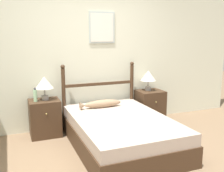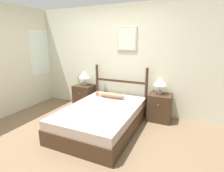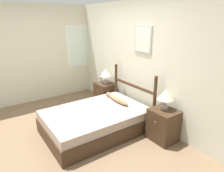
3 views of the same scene
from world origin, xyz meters
name	(u,v)px [view 3 (image 3 of 3)]	position (x,y,z in m)	size (l,w,h in m)	color
ground_plane	(64,135)	(0.00, 0.00, 0.00)	(16.00, 16.00, 0.00)	#7A6047
wall_back	(133,61)	(0.00, 1.73, 1.28)	(6.40, 0.08, 2.55)	beige
wall_left	(30,55)	(-2.13, 0.03, 1.28)	(0.08, 6.40, 2.55)	beige
bed	(96,121)	(0.23, 0.60, 0.22)	(1.35, 1.99, 0.45)	#3D2819
headboard	(133,92)	(0.23, 1.56, 0.63)	(1.36, 0.07, 1.16)	#3D2819
nightstand_left	(105,94)	(-0.75, 1.46, 0.30)	(0.49, 0.45, 0.60)	#3D2819
nightstand_right	(163,125)	(1.21, 1.46, 0.30)	(0.49, 0.45, 0.60)	#3D2819
table_lamp_left	(106,73)	(-0.73, 1.47, 0.87)	(0.29, 0.29, 0.38)	gray
table_lamp_right	(166,95)	(1.18, 1.50, 0.87)	(0.29, 0.29, 0.38)	gray
bottle	(101,78)	(-0.89, 1.41, 0.71)	(0.06, 0.06, 0.23)	#99C699
fish_pillow	(117,99)	(0.14, 1.20, 0.52)	(0.71, 0.13, 0.13)	#997A5B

